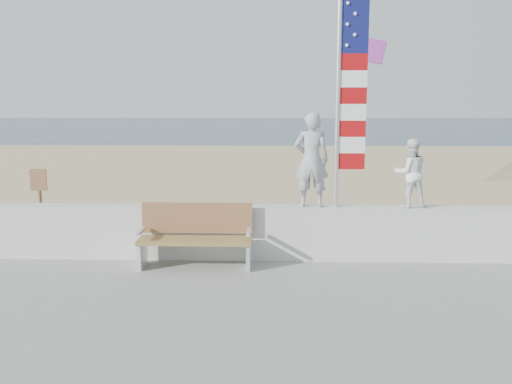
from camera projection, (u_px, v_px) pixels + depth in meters
ground at (237, 313)px, 7.23m from camera, size 220.00×220.00×0.00m
sand at (257, 197)px, 16.11m from camera, size 90.00×40.00×0.08m
seawall at (245, 232)px, 9.11m from camera, size 30.00×0.35×0.90m
adult at (311, 160)px, 8.87m from camera, size 0.59×0.42×1.55m
child at (410, 173)px, 8.86m from camera, size 0.59×0.48×1.13m
bench at (196, 235)px, 8.67m from camera, size 1.80×0.57×1.00m
flag at (346, 89)px, 8.68m from camera, size 0.50×0.08×3.50m
parafoil_kite at (366, 50)px, 11.41m from camera, size 0.94×0.43×0.63m
sign at (40, 200)px, 10.43m from camera, size 0.32×0.07×1.46m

